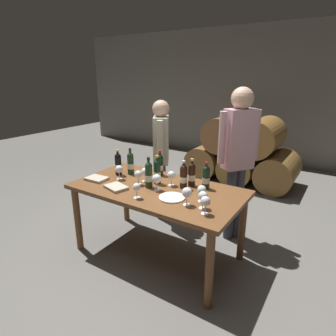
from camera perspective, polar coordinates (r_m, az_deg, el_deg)
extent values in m
plane|color=#66635E|center=(3.21, -2.02, -16.61)|extent=(14.00, 14.00, 0.00)
cube|color=slate|center=(6.54, 19.93, 13.45)|extent=(10.00, 0.24, 2.80)
cylinder|color=brown|center=(5.43, 8.17, 1.71)|extent=(0.60, 0.90, 0.60)
cylinder|color=brown|center=(5.22, 14.45, 0.60)|extent=(0.60, 0.90, 0.60)
cylinder|color=brown|center=(5.07, 21.17, -0.59)|extent=(0.60, 0.90, 0.60)
cylinder|color=brown|center=(5.19, 11.62, 6.94)|extent=(0.60, 0.90, 0.60)
cylinder|color=brown|center=(5.00, 18.36, 5.96)|extent=(0.60, 0.90, 0.60)
cube|color=brown|center=(2.85, -2.19, -4.31)|extent=(1.70, 0.90, 0.04)
cylinder|color=brown|center=(3.24, -17.62, -9.72)|extent=(0.07, 0.07, 0.72)
cylinder|color=brown|center=(2.41, 8.27, -19.58)|extent=(0.07, 0.07, 0.72)
cylinder|color=brown|center=(3.72, -8.44, -5.25)|extent=(0.07, 0.07, 0.72)
cylinder|color=brown|center=(3.03, 14.63, -11.48)|extent=(0.07, 0.07, 0.72)
cylinder|color=black|center=(2.80, 3.11, -2.10)|extent=(0.07, 0.07, 0.20)
sphere|color=black|center=(2.77, 3.14, -0.07)|extent=(0.07, 0.07, 0.07)
cylinder|color=black|center=(2.76, 3.15, 0.43)|extent=(0.03, 0.03, 0.06)
cylinder|color=silver|center=(2.75, 3.17, 1.27)|extent=(0.03, 0.03, 0.02)
cylinder|color=silver|center=(2.81, 3.10, -2.29)|extent=(0.07, 0.07, 0.06)
cylinder|color=black|center=(2.92, -2.20, -1.16)|extent=(0.07, 0.07, 0.21)
sphere|color=black|center=(2.88, -2.23, 0.91)|extent=(0.07, 0.07, 0.07)
cylinder|color=black|center=(2.87, -2.23, 1.42)|extent=(0.03, 0.03, 0.07)
cylinder|color=gold|center=(2.86, -2.24, 2.28)|extent=(0.03, 0.03, 0.02)
cylinder|color=silver|center=(2.92, -2.20, -1.35)|extent=(0.07, 0.07, 0.06)
cylinder|color=black|center=(2.86, 4.76, -1.70)|extent=(0.07, 0.07, 0.20)
sphere|color=black|center=(2.82, 4.81, 0.31)|extent=(0.07, 0.07, 0.07)
cylinder|color=black|center=(2.82, 4.83, 0.80)|extent=(0.03, 0.03, 0.06)
cylinder|color=tan|center=(2.80, 4.85, 1.64)|extent=(0.03, 0.03, 0.02)
cylinder|color=silver|center=(2.86, 4.75, -1.89)|extent=(0.07, 0.07, 0.06)
cylinder|color=black|center=(3.16, -1.62, 0.28)|extent=(0.07, 0.07, 0.20)
sphere|color=black|center=(3.13, -1.64, 2.09)|extent=(0.07, 0.07, 0.07)
cylinder|color=black|center=(3.12, -1.64, 2.53)|extent=(0.03, 0.03, 0.06)
cylinder|color=#B21E23|center=(3.11, -1.65, 3.28)|extent=(0.03, 0.03, 0.02)
cylinder|color=silver|center=(3.16, -1.62, 0.11)|extent=(0.07, 0.07, 0.06)
cylinder|color=#19381E|center=(2.82, -3.87, -1.80)|extent=(0.07, 0.07, 0.22)
sphere|color=#19381E|center=(2.78, -3.92, 0.42)|extent=(0.07, 0.07, 0.07)
cylinder|color=#19381E|center=(2.77, -3.93, 0.97)|extent=(0.03, 0.03, 0.07)
cylinder|color=black|center=(2.76, -3.95, 1.89)|extent=(0.03, 0.03, 0.02)
cylinder|color=silver|center=(2.82, -3.87, -2.00)|extent=(0.07, 0.07, 0.07)
cylinder|color=#19381E|center=(3.21, -7.48, 0.57)|extent=(0.07, 0.07, 0.21)
sphere|color=#19381E|center=(3.18, -7.57, 2.45)|extent=(0.07, 0.07, 0.07)
cylinder|color=#19381E|center=(3.18, -7.59, 2.91)|extent=(0.03, 0.03, 0.07)
cylinder|color=black|center=(3.16, -7.62, 3.69)|extent=(0.03, 0.03, 0.02)
cylinder|color=silver|center=(3.22, -7.48, 0.39)|extent=(0.07, 0.07, 0.06)
cylinder|color=black|center=(3.21, -9.90, 0.39)|extent=(0.07, 0.07, 0.20)
sphere|color=black|center=(3.18, -10.01, 2.24)|extent=(0.07, 0.07, 0.07)
cylinder|color=black|center=(3.18, -10.03, 2.68)|extent=(0.03, 0.03, 0.06)
cylinder|color=gold|center=(3.16, -10.08, 3.44)|extent=(0.03, 0.03, 0.02)
cylinder|color=silver|center=(3.22, -9.89, 0.22)|extent=(0.07, 0.07, 0.06)
cylinder|color=black|center=(2.81, 7.60, -2.26)|extent=(0.07, 0.07, 0.19)
sphere|color=black|center=(2.78, 7.68, -0.30)|extent=(0.07, 0.07, 0.07)
cylinder|color=black|center=(2.77, 7.70, 0.17)|extent=(0.03, 0.03, 0.06)
cylinder|color=#B21E23|center=(2.76, 7.74, 0.98)|extent=(0.03, 0.03, 0.02)
cylinder|color=silver|center=(2.81, 7.59, -2.44)|extent=(0.07, 0.07, 0.06)
cylinder|color=white|center=(2.35, 7.37, -9.07)|extent=(0.06, 0.06, 0.00)
cylinder|color=white|center=(2.33, 7.41, -8.20)|extent=(0.01, 0.01, 0.07)
sphere|color=white|center=(2.30, 7.49, -6.59)|extent=(0.08, 0.08, 0.08)
cylinder|color=white|center=(2.62, -6.22, -5.94)|extent=(0.06, 0.06, 0.00)
cylinder|color=white|center=(2.61, -6.25, -5.14)|extent=(0.01, 0.01, 0.07)
sphere|color=white|center=(2.58, -6.30, -3.77)|extent=(0.07, 0.07, 0.07)
cylinder|color=white|center=(3.10, -9.66, -2.20)|extent=(0.06, 0.06, 0.00)
cylinder|color=white|center=(3.09, -9.69, -1.51)|extent=(0.01, 0.01, 0.07)
sphere|color=white|center=(3.06, -9.77, -0.23)|extent=(0.08, 0.08, 0.08)
cylinder|color=white|center=(2.78, -2.26, -4.39)|extent=(0.06, 0.06, 0.00)
cylinder|color=white|center=(2.77, -2.28, -3.63)|extent=(0.01, 0.01, 0.07)
sphere|color=white|center=(2.74, -2.29, -2.17)|extent=(0.09, 0.09, 0.09)
cylinder|color=white|center=(2.89, 0.65, -3.46)|extent=(0.06, 0.06, 0.00)
cylinder|color=white|center=(2.88, 0.65, -2.72)|extent=(0.01, 0.01, 0.07)
sphere|color=white|center=(2.85, 0.66, -1.38)|extent=(0.08, 0.08, 0.08)
cylinder|color=white|center=(3.01, -4.63, -2.64)|extent=(0.06, 0.06, 0.00)
cylinder|color=white|center=(2.99, -4.65, -1.93)|extent=(0.01, 0.01, 0.07)
sphere|color=white|center=(2.97, -4.69, -0.67)|extent=(0.08, 0.08, 0.08)
cylinder|color=white|center=(2.44, 6.90, -7.95)|extent=(0.06, 0.06, 0.00)
cylinder|color=white|center=(2.42, 6.94, -7.10)|extent=(0.01, 0.01, 0.07)
sphere|color=white|center=(2.39, 7.00, -5.55)|extent=(0.08, 0.08, 0.08)
cylinder|color=white|center=(2.56, 6.67, -6.63)|extent=(0.06, 0.06, 0.00)
cylinder|color=white|center=(2.54, 6.71, -5.81)|extent=(0.01, 0.01, 0.07)
sphere|color=white|center=(2.51, 6.77, -4.33)|extent=(0.08, 0.08, 0.08)
cylinder|color=white|center=(2.93, -5.90, -3.30)|extent=(0.06, 0.06, 0.00)
cylinder|color=white|center=(2.91, -5.93, -2.57)|extent=(0.01, 0.01, 0.07)
sphere|color=white|center=(2.89, -5.97, -1.26)|extent=(0.08, 0.08, 0.08)
cylinder|color=white|center=(2.48, 3.75, -7.36)|extent=(0.06, 0.06, 0.00)
cylinder|color=white|center=(2.46, 3.77, -6.53)|extent=(0.01, 0.01, 0.07)
sphere|color=white|center=(2.43, 3.81, -4.91)|extent=(0.09, 0.09, 0.09)
cube|color=#B2A893|center=(3.13, -14.08, -2.10)|extent=(0.23, 0.17, 0.03)
cube|color=#B2A893|center=(2.86, -10.35, -3.82)|extent=(0.25, 0.21, 0.03)
cylinder|color=white|center=(2.60, 0.77, -5.93)|extent=(0.24, 0.24, 0.01)
cylinder|color=#383842|center=(3.40, 13.84, -6.76)|extent=(0.11, 0.11, 0.85)
cylinder|color=#383842|center=(3.34, 12.28, -7.09)|extent=(0.11, 0.11, 0.85)
cube|color=#CC9EA8|center=(3.13, 14.04, 5.57)|extent=(0.33, 0.36, 0.64)
cylinder|color=#CC9EA8|center=(3.25, 17.15, 6.34)|extent=(0.08, 0.08, 0.54)
cylinder|color=#CC9EA8|center=(3.01, 10.79, 5.93)|extent=(0.08, 0.08, 0.54)
sphere|color=tan|center=(3.07, 14.67, 13.33)|extent=(0.23, 0.23, 0.23)
cylinder|color=#383842|center=(3.81, -1.27, -4.06)|extent=(0.11, 0.11, 0.77)
cylinder|color=#383842|center=(3.71, -1.35, -4.71)|extent=(0.11, 0.11, 0.77)
cube|color=#B2B29E|center=(3.56, -1.39, 5.65)|extent=(0.32, 0.37, 0.58)
cylinder|color=#B2B29E|center=(3.76, -1.23, 6.79)|extent=(0.08, 0.08, 0.49)
cylinder|color=#B2B29E|center=(3.35, -1.57, 5.35)|extent=(0.08, 0.08, 0.49)
sphere|color=tan|center=(3.49, -1.44, 11.77)|extent=(0.21, 0.21, 0.21)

